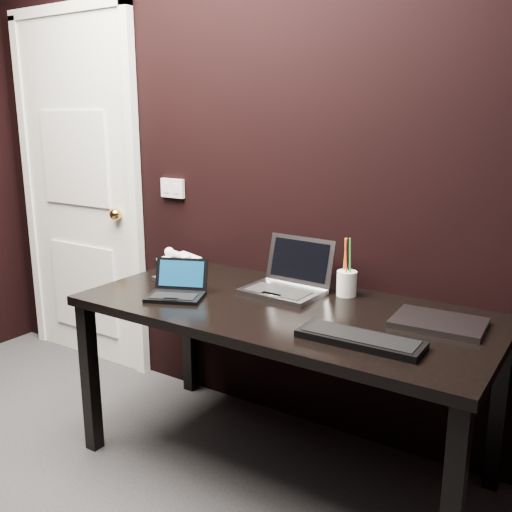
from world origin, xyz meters
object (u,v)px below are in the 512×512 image
Objects in this scene: ext_keyboard at (360,339)px; desk_phone at (179,262)px; desk at (283,324)px; pen_cup at (347,282)px; door at (80,193)px; mobile_phone at (159,273)px; closed_laptop at (439,323)px; silver_laptop at (287,283)px; netbook at (177,290)px.

desk_phone is at bearing 160.93° from ext_keyboard.
pen_cup reaches higher than desk.
pen_cup is at bearing 59.87° from desk.
door is 1.26× the size of desk.
mobile_phone is (0.05, -0.20, -0.01)m from desk_phone.
pen_cup reaches higher than closed_laptop.
ext_keyboard is 1.90× the size of desk_phone.
silver_laptop is 3.75× the size of mobile_phone.
door is 1.73m from desk.
door is at bearing 158.90° from mobile_phone.
netbook is 0.48m from silver_laptop.
silver_laptop is 0.62m from mobile_phone.
pen_cup is (0.84, 0.27, 0.03)m from mobile_phone.
ext_keyboard is 0.36m from closed_laptop.
door reaches higher than silver_laptop.
desk is at bearing 155.05° from ext_keyboard.
closed_laptop is at bearing 14.15° from netbook.
netbook is 0.87× the size of closed_laptop.
silver_laptop is at bearing -3.17° from desk_phone.
door is at bearing 164.60° from ext_keyboard.
closed_laptop is at bearing 5.30° from mobile_phone.
mobile_phone is (0.97, -0.37, -0.27)m from door.
door is at bearing 176.63° from pen_cup.
door reaches higher than desk.
ext_keyboard reaches higher than desk.
closed_laptop is at bearing -3.99° from silver_laptop.
mobile_phone is 0.36× the size of pen_cup.
pen_cup is at bearing 4.27° from desk_phone.
netbook is 1.29× the size of desk_phone.
desk is at bearing -0.10° from mobile_phone.
door is 6.31× the size of closed_laptop.
closed_laptop is 1.33× the size of pen_cup.
desk_phone reaches higher than ext_keyboard.
ext_keyboard is 1.11m from mobile_phone.
pen_cup is at bearing 161.22° from closed_laptop.
mobile_phone is 0.88m from pen_cup.
silver_laptop is at bearing 40.30° from netbook.
silver_laptop is (1.57, -0.21, -0.26)m from door.
netbook is at bearing -145.65° from pen_cup.
desk is at bearing -168.65° from closed_laptop.
silver_laptop reaches higher than mobile_phone.
door reaches higher than closed_laptop.
netbook is at bearing -23.34° from door.
door is 4.90× the size of ext_keyboard.
netbook is 1.16× the size of pen_cup.
ext_keyboard is at bearing -35.92° from silver_laptop.
netbook is at bearing 176.67° from ext_keyboard.
door is 1.82m from pen_cup.
closed_laptop is at bearing -6.50° from door.
door is 2.28m from closed_laptop.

